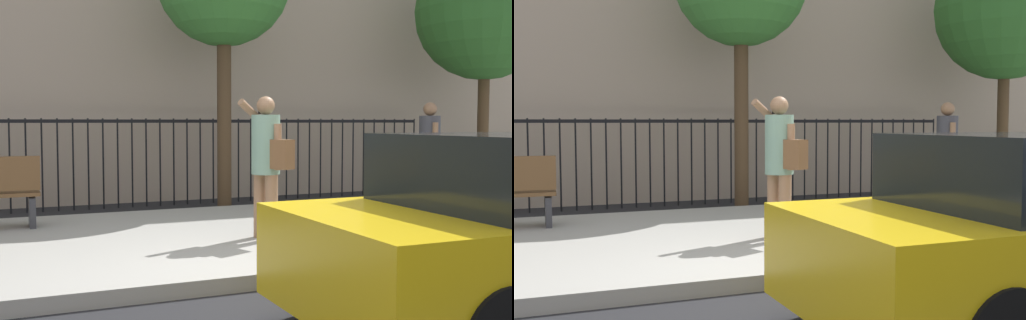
# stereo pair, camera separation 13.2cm
# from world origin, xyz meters

# --- Properties ---
(ground_plane) EXTENTS (60.00, 60.00, 0.00)m
(ground_plane) POSITION_xyz_m (0.00, 0.00, 0.00)
(ground_plane) COLOR black
(sidewalk) EXTENTS (28.00, 4.40, 0.15)m
(sidewalk) POSITION_xyz_m (0.00, 2.20, 0.07)
(sidewalk) COLOR #9E9B93
(sidewalk) RESTS_ON ground
(iron_fence) EXTENTS (12.03, 0.04, 1.60)m
(iron_fence) POSITION_xyz_m (0.00, 5.90, 1.02)
(iron_fence) COLOR black
(iron_fence) RESTS_ON ground
(pedestrian_on_phone) EXTENTS (0.54, 0.72, 1.69)m
(pedestrian_on_phone) POSITION_xyz_m (0.62, 1.54, 1.13)
(pedestrian_on_phone) COLOR #936B4C
(pedestrian_on_phone) RESTS_ON sidewalk
(pedestrian_walking) EXTENTS (0.41, 0.48, 1.71)m
(pedestrian_walking) POSITION_xyz_m (4.17, 3.06, 1.13)
(pedestrian_walking) COLOR #936B4C
(pedestrian_walking) RESTS_ON sidewalk
(street_tree_near) EXTENTS (2.75, 2.75, 5.12)m
(street_tree_near) POSITION_xyz_m (6.65, 4.54, 3.73)
(street_tree_near) COLOR #4C3823
(street_tree_near) RESTS_ON ground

